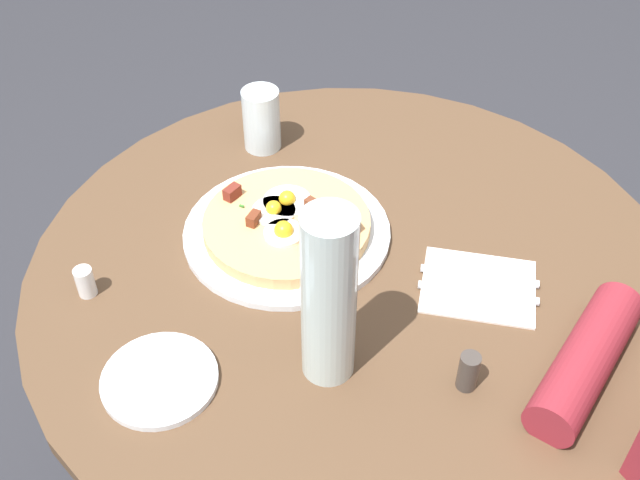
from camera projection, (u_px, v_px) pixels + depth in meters
name	position (u px, v px, depth m)	size (l,w,h in m)	color
dining_table	(351.00, 337.00, 1.34)	(1.02, 1.02, 0.74)	brown
pizza_plate	(287.00, 232.00, 1.27)	(0.34, 0.34, 0.01)	white
breakfast_pizza	(287.00, 223.00, 1.26)	(0.27, 0.27, 0.05)	tan
bread_plate	(160.00, 379.00, 1.06)	(0.16, 0.16, 0.01)	white
napkin	(478.00, 286.00, 1.19)	(0.17, 0.14, 0.00)	white
fork	(478.00, 293.00, 1.17)	(0.18, 0.01, 0.01)	silver
knife	(479.00, 276.00, 1.20)	(0.18, 0.01, 0.01)	silver
water_glass	(263.00, 119.00, 1.41)	(0.07, 0.07, 0.12)	silver
water_bottle	(329.00, 299.00, 0.98)	(0.07, 0.07, 0.27)	silver
salt_shaker	(85.00, 282.00, 1.16)	(0.03, 0.03, 0.05)	white
pepper_shaker	(468.00, 371.00, 1.03)	(0.03, 0.03, 0.06)	#3F3833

